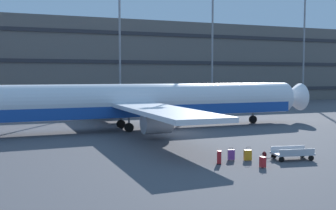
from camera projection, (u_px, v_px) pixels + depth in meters
ground_plane at (178, 133)px, 38.43m from camera, size 600.00×600.00×0.00m
terminal_structure at (92, 63)px, 84.05m from camera, size 150.01×20.62×16.49m
airliner at (135, 103)px, 40.74m from camera, size 42.73×34.68×9.98m
light_mast_center_left at (120, 23)px, 68.04m from camera, size 1.80×0.50×25.93m
light_mast_center_right at (213, 27)px, 74.17m from camera, size 1.80×0.50×25.77m
light_mast_right at (304, 32)px, 81.42m from camera, size 1.80×0.50×25.84m
suitcase_silver at (231, 155)px, 25.99m from camera, size 0.47×0.31×0.83m
suitcase_red at (219, 157)px, 24.92m from camera, size 0.46×0.54×1.01m
suitcase_orange at (248, 155)px, 25.85m from camera, size 0.52×0.35×0.94m
suitcase_purple at (263, 162)px, 23.89m from camera, size 0.27×0.37×0.83m
backpack_laid_flat at (264, 155)px, 26.73m from camera, size 0.38×0.36×0.49m
baggage_cart at (292, 153)px, 26.18m from camera, size 3.37×1.70×0.82m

